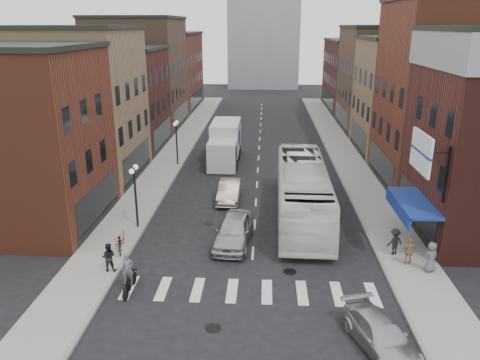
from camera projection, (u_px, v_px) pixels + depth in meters
The scene contains 31 objects.
ground at pixel (252, 262), 25.60m from camera, with size 160.00×160.00×0.00m, color black.
sidewalk_left at pixel (174, 153), 46.85m from camera, with size 3.00×74.00×0.15m, color gray.
sidewalk_right at pixel (345, 156), 45.98m from camera, with size 3.00×74.00×0.15m, color gray.
curb_left at pixel (189, 154), 46.80m from camera, with size 0.20×74.00×0.16m, color gray.
curb_right at pixel (330, 156), 46.08m from camera, with size 0.20×74.00×0.16m, color gray.
crosswalk_stripes at pixel (250, 291), 22.76m from camera, with size 12.00×2.20×0.01m, color silver.
bldg_left_near at pixel (13, 139), 28.84m from camera, with size 10.30×9.20×11.30m.
bldg_left_mid_a at pixel (72, 105), 37.68m from camera, with size 10.30×10.20×12.30m.
bldg_left_mid_b at pixel (112, 99), 47.47m from camera, with size 10.30×10.20×10.30m.
bldg_left_far_a at pixel (139, 73), 57.42m from camera, with size 10.30×12.20×13.30m.
bldg_left_far_b at pixel (163, 71), 71.00m from camera, with size 10.30×16.20×11.30m.
bldg_right_mid_a at pixel (454, 96), 35.83m from camera, with size 10.30×10.20×14.30m.
bldg_right_mid_b at pixel (413, 96), 45.77m from camera, with size 10.30×10.20×11.30m.
bldg_right_far_a at pixel (386, 79), 56.04m from camera, with size 10.30×12.20×12.30m.
bldg_right_far_b at pixel (363, 75), 69.61m from camera, with size 10.30×16.20×10.30m.
awning_blue at pixel (410, 204), 26.68m from camera, with size 1.80×5.00×0.78m.
billboard_sign at pixel (423, 153), 23.69m from camera, with size 1.52×3.00×3.70m.
streetlamp_near at pixel (135, 185), 28.85m from camera, with size 0.32×1.22×4.11m.
streetlamp_far at pixel (176, 135), 42.11m from camera, with size 0.32×1.22×4.11m.
bike_rack at pixel (122, 239), 27.05m from camera, with size 0.08×0.68×0.80m.
box_truck at pixel (225, 144), 43.54m from camera, with size 2.64×8.36×3.64m.
motorcycle_rider at pixel (128, 274), 22.40m from camera, with size 0.61×2.04×2.07m.
transit_bus at pixel (302, 191), 30.92m from camera, with size 3.15×13.47×3.75m, color silver.
sedan_left_near at pixel (234, 230), 27.43m from camera, with size 2.01×5.00×1.70m, color #B4B4B9.
sedan_left_far at pixel (230, 191), 34.33m from camera, with size 1.53×4.38×1.44m, color #B9AD96.
curb_car at pixel (381, 335), 18.55m from camera, with size 1.75×4.31×1.25m, color #B7B7BC.
parked_bicycle at pixel (120, 243), 26.34m from camera, with size 0.65×1.85×0.97m, color black.
ped_left_solo at pixel (109, 257), 24.15m from camera, with size 0.75×0.43×1.55m, color black.
ped_right_a at pixel (395, 242), 25.90m from camera, with size 0.98×0.49×1.52m, color black.
ped_right_b at pixel (409, 251), 24.78m from camera, with size 0.90×0.45×1.53m, color #99744E.
ped_right_c at pixel (431, 257), 24.06m from camera, with size 0.80×0.52×1.64m, color #53555A.
Camera 1 is at (0.57, -22.87, 12.34)m, focal length 35.00 mm.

